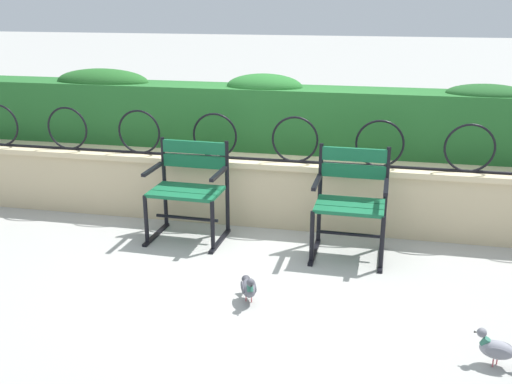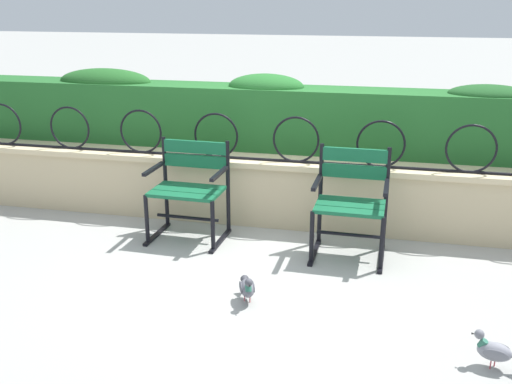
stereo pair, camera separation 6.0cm
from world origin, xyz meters
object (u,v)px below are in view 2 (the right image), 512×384
at_px(park_chair_left, 190,186).
at_px(park_chair_right, 351,200).
at_px(pigeon_near_chairs, 247,287).
at_px(pigeon_far_side, 495,351).

height_order(park_chair_left, park_chair_right, park_chair_right).
xyz_separation_m(park_chair_left, park_chair_right, (1.40, -0.07, 0.00)).
bearing_deg(pigeon_near_chairs, park_chair_left, 126.28).
relative_size(park_chair_right, pigeon_far_side, 3.04).
height_order(park_chair_left, pigeon_far_side, park_chair_left).
xyz_separation_m(park_chair_right, pigeon_near_chairs, (-0.62, -0.98, -0.36)).
bearing_deg(pigeon_near_chairs, pigeon_far_side, -15.54).
height_order(park_chair_right, pigeon_near_chairs, park_chair_right).
bearing_deg(park_chair_left, pigeon_far_side, -32.49).
distance_m(pigeon_near_chairs, pigeon_far_side, 1.62).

